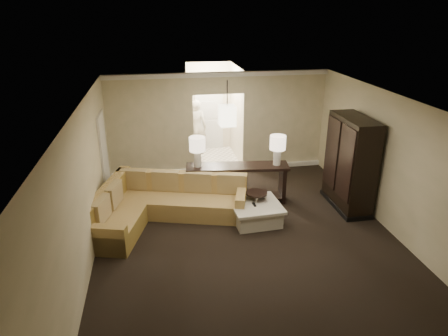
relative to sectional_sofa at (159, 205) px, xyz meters
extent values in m
plane|color=black|center=(1.74, -1.40, -0.36)|extent=(8.00, 8.00, 0.00)
cube|color=beige|center=(1.74, 2.60, 1.04)|extent=(6.00, 0.04, 2.80)
cube|color=beige|center=(-1.26, -1.40, 1.04)|extent=(0.04, 8.00, 2.80)
cube|color=beige|center=(4.74, -1.40, 1.04)|extent=(0.04, 8.00, 2.80)
cube|color=silver|center=(1.74, -1.40, 2.44)|extent=(6.00, 8.00, 0.02)
cube|color=white|center=(1.74, 2.55, 2.37)|extent=(6.00, 0.10, 0.12)
cube|color=white|center=(1.74, 2.55, -0.30)|extent=(6.00, 0.10, 0.12)
cube|color=white|center=(-1.23, 1.40, 0.69)|extent=(0.05, 0.90, 2.10)
cube|color=white|center=(1.74, 3.60, -0.36)|extent=(1.40, 2.00, 0.01)
cube|color=beige|center=(1.04, 3.60, 1.04)|extent=(0.04, 2.00, 2.80)
cube|color=beige|center=(2.44, 3.60, 1.04)|extent=(0.04, 2.00, 2.80)
cube|color=beige|center=(1.74, 4.60, 1.04)|extent=(1.40, 0.04, 2.80)
cube|color=white|center=(1.74, 4.57, 0.69)|extent=(0.90, 0.05, 2.10)
cube|color=olive|center=(0.44, 0.21, -0.15)|extent=(3.15, 1.70, 0.42)
cube|color=olive|center=(-0.90, -0.60, -0.15)|extent=(1.26, 1.60, 0.42)
cube|color=olive|center=(0.53, 0.53, 0.29)|extent=(2.97, 1.07, 0.46)
cube|color=olive|center=(-1.08, -0.03, 0.29)|extent=(0.90, 2.39, 0.46)
cube|color=olive|center=(1.79, -0.17, -0.05)|extent=(0.44, 0.93, 0.62)
cube|color=olive|center=(-1.06, -1.18, -0.05)|extent=(0.93, 0.44, 0.62)
cube|color=#9F8554|center=(-0.55, 0.79, 0.31)|extent=(0.64, 0.33, 0.46)
cube|color=#9F8554|center=(0.18, 0.58, 0.31)|extent=(0.64, 0.33, 0.46)
cube|color=#9F8554|center=(0.90, 0.37, 0.31)|extent=(0.64, 0.33, 0.46)
cube|color=#9F8554|center=(1.63, 0.17, 0.31)|extent=(0.64, 0.33, 0.46)
cube|color=#9F8554|center=(-0.93, 0.03, 0.31)|extent=(0.32, 0.62, 0.46)
cube|color=#9F8554|center=(-1.13, -0.64, 0.31)|extent=(0.32, 0.62, 0.46)
cube|color=beige|center=(2.06, -0.42, -0.18)|extent=(1.01, 1.01, 0.36)
cube|color=beige|center=(2.06, -0.42, 0.03)|extent=(1.12, 1.12, 0.06)
cube|color=black|center=(2.01, -0.48, 0.07)|extent=(0.06, 0.17, 0.02)
cube|color=beige|center=(2.21, -0.25, 0.07)|extent=(0.25, 0.33, 0.01)
cube|color=black|center=(1.86, 0.60, 0.54)|extent=(2.45, 0.82, 0.07)
cube|color=black|center=(0.77, 0.72, 0.08)|extent=(0.14, 0.50, 0.87)
cube|color=black|center=(2.95, 0.47, 0.08)|extent=(0.14, 0.50, 0.87)
cube|color=black|center=(1.86, 0.60, -0.23)|extent=(2.34, 0.75, 0.04)
cube|color=black|center=(4.34, -0.09, 0.72)|extent=(0.60, 1.44, 2.15)
cube|color=black|center=(4.03, -0.45, 0.87)|extent=(0.03, 0.64, 1.64)
cube|color=black|center=(4.03, 0.27, 0.87)|extent=(0.03, 0.64, 1.64)
cube|color=black|center=(4.34, -0.09, -0.31)|extent=(0.64, 1.50, 0.10)
cylinder|color=black|center=(2.13, -0.20, 0.21)|extent=(0.47, 0.47, 0.04)
torus|color=silver|center=(2.13, -0.20, -0.25)|extent=(0.39, 0.39, 0.03)
cylinder|color=silver|center=(2.31, -0.16, -0.08)|extent=(0.03, 0.03, 0.56)
cylinder|color=silver|center=(2.00, -0.07, -0.08)|extent=(0.03, 0.03, 0.56)
cylinder|color=silver|center=(2.08, -0.38, -0.08)|extent=(0.03, 0.03, 0.56)
cylinder|color=white|center=(0.94, 0.70, 0.76)|extent=(0.17, 0.17, 0.38)
cylinder|color=beige|center=(0.94, 0.70, 1.11)|extent=(0.37, 0.37, 0.33)
cylinder|color=white|center=(2.78, 0.49, 0.76)|extent=(0.17, 0.17, 0.38)
cylinder|color=beige|center=(2.78, 0.49, 1.11)|extent=(0.37, 0.37, 0.33)
cylinder|color=black|center=(1.74, 1.30, 2.14)|extent=(0.02, 0.02, 0.60)
cube|color=#F2E7BD|center=(1.74, 1.30, 1.59)|extent=(0.38, 0.38, 0.48)
imported|color=beige|center=(1.29, 4.20, 0.60)|extent=(0.80, 0.66, 1.91)
camera|label=1|loc=(0.07, -7.90, 4.04)|focal=32.00mm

